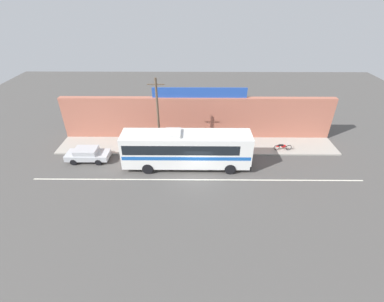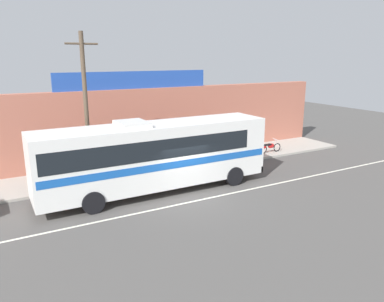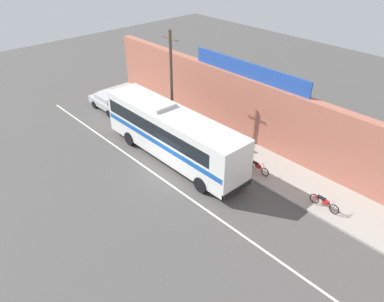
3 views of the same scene
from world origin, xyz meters
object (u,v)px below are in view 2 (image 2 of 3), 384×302
Objects in this scene: intercity_bus at (154,153)px; motorcycle_green at (270,147)px; utility_pole at (86,109)px; pedestrian_far_left at (162,151)px; motorcycle_orange at (211,156)px.

intercity_bus is 10.66m from motorcycle_green.
pedestrian_far_left is (4.83, 1.41, -3.13)m from utility_pole.
intercity_bus is 4.40m from pedestrian_far_left.
utility_pole reaches higher than motorcycle_green.
intercity_bus reaches higher than motorcycle_orange.
intercity_bus is at bearing -119.76° from pedestrian_far_left.
utility_pole is at bearing -163.71° from pedestrian_far_left.
motorcycle_green is at bearing 15.70° from intercity_bus.
intercity_bus is at bearing -164.30° from motorcycle_green.
motorcycle_orange is 3.27m from pedestrian_far_left.
motorcycle_orange and motorcycle_green have the same top height.
motorcycle_orange is 1.16× the size of pedestrian_far_left.
utility_pole is 13.38m from motorcycle_green.
utility_pole is at bearing 139.48° from intercity_bus.
intercity_bus is at bearing -40.52° from utility_pole.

